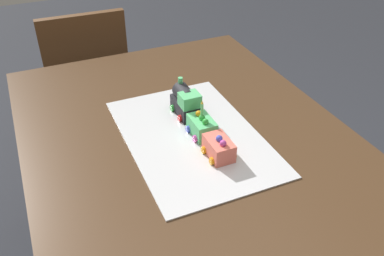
# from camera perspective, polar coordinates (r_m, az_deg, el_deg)

# --- Properties ---
(dining_table) EXTENTS (1.40, 1.00, 0.74)m
(dining_table) POSITION_cam_1_polar(r_m,az_deg,el_deg) (1.37, -0.15, -5.23)
(dining_table) COLOR #4C331E
(dining_table) RESTS_ON ground
(chair) EXTENTS (0.41, 0.41, 0.86)m
(chair) POSITION_cam_1_polar(r_m,az_deg,el_deg) (2.27, -14.11, 6.42)
(chair) COLOR brown
(chair) RESTS_ON ground
(cake_board) EXTENTS (0.60, 0.40, 0.00)m
(cake_board) POSITION_cam_1_polar(r_m,az_deg,el_deg) (1.31, 0.00, -1.15)
(cake_board) COLOR silver
(cake_board) RESTS_ON dining_table
(cake_locomotive) EXTENTS (0.14, 0.08, 0.12)m
(cake_locomotive) POSITION_cam_1_polar(r_m,az_deg,el_deg) (1.39, -0.85, 3.58)
(cake_locomotive) COLOR #232328
(cake_locomotive) RESTS_ON cake_board
(cake_car_gondola_mint_green) EXTENTS (0.10, 0.08, 0.07)m
(cake_car_gondola_mint_green) POSITION_cam_1_polar(r_m,az_deg,el_deg) (1.30, 1.35, 0.22)
(cake_car_gondola_mint_green) COLOR #59CC7A
(cake_car_gondola_mint_green) RESTS_ON cake_board
(cake_car_tanker_coral) EXTENTS (0.10, 0.08, 0.07)m
(cake_car_tanker_coral) POSITION_cam_1_polar(r_m,az_deg,el_deg) (1.22, 3.68, -2.72)
(cake_car_tanker_coral) COLOR #F27260
(cake_car_tanker_coral) RESTS_ON cake_board
(birthday_candle) EXTENTS (0.01, 0.01, 0.05)m
(birthday_candle) POSITION_cam_1_polar(r_m,az_deg,el_deg) (1.27, 1.37, 2.76)
(birthday_candle) COLOR #66D872
(birthday_candle) RESTS_ON cake_car_gondola_mint_green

